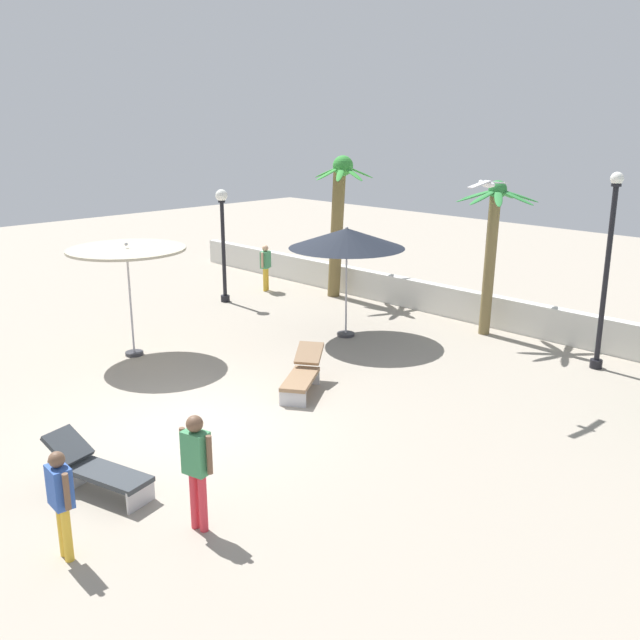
# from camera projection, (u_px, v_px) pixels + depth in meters

# --- Properties ---
(ground_plane) EXTENTS (56.00, 56.00, 0.00)m
(ground_plane) POSITION_uv_depth(u_px,v_px,m) (190.00, 427.00, 13.35)
(ground_plane) COLOR #9E9384
(boundary_wall) EXTENTS (25.20, 0.30, 0.88)m
(boundary_wall) POSITION_uv_depth(u_px,v_px,m) (482.00, 309.00, 19.87)
(boundary_wall) COLOR silver
(boundary_wall) RESTS_ON ground_plane
(patio_umbrella_0) EXTENTS (2.77, 2.77, 2.78)m
(patio_umbrella_0) POSITION_uv_depth(u_px,v_px,m) (127.00, 254.00, 16.69)
(patio_umbrella_0) COLOR #333338
(patio_umbrella_0) RESTS_ON ground_plane
(patio_umbrella_1) EXTENTS (3.01, 3.01, 2.92)m
(patio_umbrella_1) POSITION_uv_depth(u_px,v_px,m) (347.00, 238.00, 18.19)
(patio_umbrella_1) COLOR #333338
(patio_umbrella_1) RESTS_ON ground_plane
(palm_tree_0) EXTENTS (2.10, 2.11, 4.08)m
(palm_tree_0) POSITION_uv_depth(u_px,v_px,m) (492.00, 237.00, 18.32)
(palm_tree_0) COLOR olive
(palm_tree_0) RESTS_ON ground_plane
(palm_tree_1) EXTENTS (2.00, 1.98, 4.49)m
(palm_tree_1) POSITION_uv_depth(u_px,v_px,m) (339.00, 211.00, 22.22)
(palm_tree_1) COLOR brown
(palm_tree_1) RESTS_ON ground_plane
(lamp_post_0) EXTENTS (0.37, 0.37, 3.50)m
(lamp_post_0) POSITION_uv_depth(u_px,v_px,m) (223.00, 233.00, 21.82)
(lamp_post_0) COLOR black
(lamp_post_0) RESTS_ON ground_plane
(lamp_post_2) EXTENTS (0.28, 0.28, 4.48)m
(lamp_post_2) POSITION_uv_depth(u_px,v_px,m) (607.00, 269.00, 15.84)
(lamp_post_2) COLOR black
(lamp_post_2) RESTS_ON ground_plane
(lounge_chair_0) EXTENTS (1.95, 1.01, 0.83)m
(lounge_chair_0) POSITION_uv_depth(u_px,v_px,m) (97.00, 468.00, 10.95)
(lounge_chair_0) COLOR #B7B7BC
(lounge_chair_0) RESTS_ON ground_plane
(lounge_chair_1) EXTENTS (1.48, 1.85, 0.82)m
(lounge_chair_1) POSITION_uv_depth(u_px,v_px,m) (303.00, 373.00, 15.00)
(lounge_chair_1) COLOR #B7B7BC
(lounge_chair_1) RESTS_ON ground_plane
(guest_0) EXTENTS (0.56, 0.27, 1.54)m
(guest_0) POSITION_uv_depth(u_px,v_px,m) (61.00, 495.00, 9.14)
(guest_0) COLOR gold
(guest_0) RESTS_ON ground_plane
(guest_1) EXTENTS (0.55, 0.32, 1.73)m
(guest_1) POSITION_uv_depth(u_px,v_px,m) (197.00, 461.00, 9.76)
(guest_1) COLOR #D8333F
(guest_1) RESTS_ON ground_plane
(guest_2) EXTENTS (0.36, 0.52, 1.54)m
(guest_2) POSITION_uv_depth(u_px,v_px,m) (266.00, 263.00, 23.55)
(guest_2) COLOR gold
(guest_2) RESTS_ON ground_plane
(seagull_0) EXTENTS (0.38, 1.17, 0.14)m
(seagull_0) POSITION_uv_depth(u_px,v_px,m) (487.00, 184.00, 13.90)
(seagull_0) COLOR white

